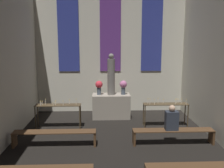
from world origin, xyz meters
TOP-DOWN VIEW (x-y plane):
  - wall_back at (0.00, 9.83)m, footprint 6.31×0.16m
  - altar at (0.00, 8.82)m, footprint 1.43×0.71m
  - statue at (0.00, 8.82)m, footprint 0.28×0.28m
  - flower_vase_left at (-0.47, 8.82)m, footprint 0.28×0.28m
  - flower_vase_right at (0.47, 8.82)m, footprint 0.28×0.28m
  - candle_rack_left at (-1.85, 7.73)m, footprint 1.54×0.37m
  - candle_rack_right at (1.85, 7.73)m, footprint 1.54×0.37m
  - pew_back_left at (-1.70, 6.21)m, footprint 2.33×0.36m
  - pew_back_right at (1.70, 6.21)m, footprint 2.33×0.36m
  - person_seated at (1.64, 6.21)m, footprint 0.36×0.24m

SIDE VIEW (x-z plane):
  - pew_back_left at x=-1.70m, z-range 0.11..0.54m
  - pew_back_right at x=1.70m, z-range 0.11..0.54m
  - altar at x=0.00m, z-range 0.00..0.91m
  - candle_rack_left at x=-1.85m, z-range 0.20..1.21m
  - candle_rack_right at x=1.85m, z-range 0.20..1.21m
  - person_seated at x=1.64m, z-range 0.38..1.11m
  - flower_vase_left at x=-0.47m, z-range 0.98..1.52m
  - flower_vase_right at x=0.47m, z-range 0.98..1.52m
  - statue at x=0.00m, z-range 0.87..2.44m
  - wall_back at x=0.00m, z-range 0.03..5.39m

